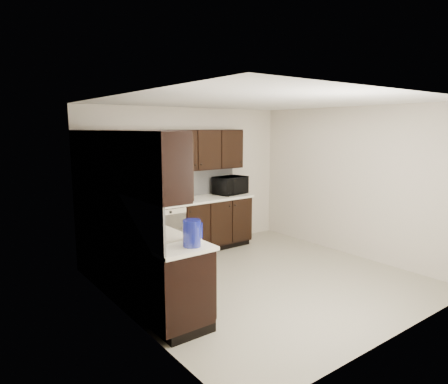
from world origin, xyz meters
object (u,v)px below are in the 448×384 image
(storage_bin, at_px, (129,214))
(sink, at_px, (156,240))
(blue_pitcher, at_px, (192,233))
(microwave, at_px, (230,185))
(toaster_oven, at_px, (96,203))

(storage_bin, bearing_deg, sink, -93.14)
(blue_pitcher, bearing_deg, microwave, 25.00)
(toaster_oven, bearing_deg, storage_bin, -105.76)
(toaster_oven, xyz_separation_m, storage_bin, (0.11, -0.92, -0.01))
(microwave, bearing_deg, blue_pitcher, -145.13)
(microwave, height_order, blue_pitcher, microwave)
(blue_pitcher, bearing_deg, toaster_oven, 73.43)
(storage_bin, relative_size, blue_pitcher, 1.81)
(toaster_oven, bearing_deg, sink, -110.51)
(toaster_oven, height_order, blue_pitcher, blue_pitcher)
(sink, distance_m, microwave, 2.99)
(sink, xyz_separation_m, toaster_oven, (-0.07, 1.74, 0.17))
(microwave, xyz_separation_m, toaster_oven, (-2.50, 0.01, -0.05))
(microwave, bearing_deg, toaster_oven, 169.39)
(microwave, xyz_separation_m, storage_bin, (-2.39, -0.92, -0.06))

